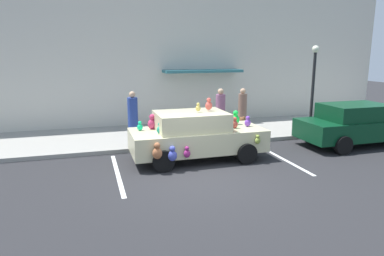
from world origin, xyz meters
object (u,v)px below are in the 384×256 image
(plush_covered_car, at_px, (196,135))
(pedestrian_walking_past, at_px, (242,111))
(pedestrian_by_lamp, at_px, (220,113))
(street_lamp_post, at_px, (313,79))
(pedestrian_near_shopfront, at_px, (133,115))
(parked_sedan_behind, at_px, (357,124))
(teddy_bear_on_sidewalk, at_px, (241,127))

(plush_covered_car, height_order, pedestrian_walking_past, plush_covered_car)
(plush_covered_car, height_order, pedestrian_by_lamp, pedestrian_by_lamp)
(street_lamp_post, bearing_deg, pedestrian_near_shopfront, 168.73)
(street_lamp_post, relative_size, pedestrian_walking_past, 1.99)
(pedestrian_near_shopfront, xyz_separation_m, pedestrian_walking_past, (4.59, -0.21, 0.01))
(parked_sedan_behind, height_order, teddy_bear_on_sidewalk, parked_sedan_behind)
(pedestrian_by_lamp, bearing_deg, parked_sedan_behind, -30.28)
(teddy_bear_on_sidewalk, bearing_deg, plush_covered_car, -142.72)
(plush_covered_car, bearing_deg, teddy_bear_on_sidewalk, 37.28)
(street_lamp_post, xyz_separation_m, pedestrian_walking_past, (-2.53, 1.21, -1.36))
(plush_covered_car, height_order, parked_sedan_behind, plush_covered_car)
(street_lamp_post, distance_m, pedestrian_walking_past, 3.11)
(parked_sedan_behind, bearing_deg, teddy_bear_on_sidewalk, 153.62)
(parked_sedan_behind, distance_m, pedestrian_near_shopfront, 8.47)
(parked_sedan_behind, distance_m, teddy_bear_on_sidewalk, 4.26)
(parked_sedan_behind, distance_m, pedestrian_by_lamp, 5.11)
(street_lamp_post, distance_m, pedestrian_by_lamp, 4.01)
(teddy_bear_on_sidewalk, xyz_separation_m, pedestrian_walking_past, (0.59, 1.18, 0.45))
(parked_sedan_behind, height_order, street_lamp_post, street_lamp_post)
(pedestrian_by_lamp, bearing_deg, street_lamp_post, -10.90)
(pedestrian_walking_past, distance_m, pedestrian_by_lamp, 1.29)
(parked_sedan_behind, relative_size, pedestrian_walking_past, 2.54)
(teddy_bear_on_sidewalk, height_order, pedestrian_by_lamp, pedestrian_by_lamp)
(pedestrian_near_shopfront, bearing_deg, parked_sedan_behind, -22.77)
(parked_sedan_behind, xyz_separation_m, pedestrian_near_shopfront, (-7.81, 3.28, 0.17))
(teddy_bear_on_sidewalk, distance_m, pedestrian_walking_past, 1.39)
(pedestrian_by_lamp, bearing_deg, teddy_bear_on_sidewalk, -48.80)
(parked_sedan_behind, xyz_separation_m, street_lamp_post, (-0.69, 1.86, 1.53))
(plush_covered_car, bearing_deg, pedestrian_walking_past, 45.02)
(teddy_bear_on_sidewalk, xyz_separation_m, pedestrian_by_lamp, (-0.60, 0.68, 0.48))
(pedestrian_walking_past, xyz_separation_m, pedestrian_by_lamp, (-1.19, -0.49, 0.03))
(parked_sedan_behind, bearing_deg, plush_covered_car, 179.62)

